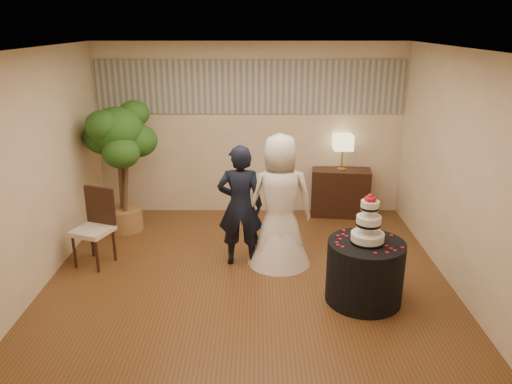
{
  "coord_description": "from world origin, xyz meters",
  "views": [
    {
      "loc": [
        0.12,
        -5.53,
        3.08
      ],
      "look_at": [
        0.1,
        0.4,
        1.05
      ],
      "focal_mm": 35.0,
      "sensor_mm": 36.0,
      "label": 1
    }
  ],
  "objects_px": {
    "side_chair": "(92,229)",
    "groom": "(240,206)",
    "bride": "(280,201)",
    "cake_table": "(365,272)",
    "ficus_tree": "(121,167)",
    "table_lamp": "(342,152)",
    "console": "(340,192)",
    "wedding_cake": "(369,218)"
  },
  "relations": [
    {
      "from": "side_chair",
      "to": "groom",
      "type": "bearing_deg",
      "value": 22.17
    },
    {
      "from": "bride",
      "to": "cake_table",
      "type": "bearing_deg",
      "value": 129.22
    },
    {
      "from": "cake_table",
      "to": "ficus_tree",
      "type": "xyz_separation_m",
      "value": [
        -3.29,
        2.07,
        0.65
      ]
    },
    {
      "from": "table_lamp",
      "to": "side_chair",
      "type": "height_order",
      "value": "table_lamp"
    },
    {
      "from": "table_lamp",
      "to": "ficus_tree",
      "type": "height_order",
      "value": "ficus_tree"
    },
    {
      "from": "console",
      "to": "groom",
      "type": "bearing_deg",
      "value": -125.2
    },
    {
      "from": "cake_table",
      "to": "table_lamp",
      "type": "relative_size",
      "value": 1.51
    },
    {
      "from": "ficus_tree",
      "to": "side_chair",
      "type": "height_order",
      "value": "ficus_tree"
    },
    {
      "from": "groom",
      "to": "side_chair",
      "type": "bearing_deg",
      "value": 2.8
    },
    {
      "from": "cake_table",
      "to": "ficus_tree",
      "type": "distance_m",
      "value": 3.94
    },
    {
      "from": "bride",
      "to": "console",
      "type": "xyz_separation_m",
      "value": [
        1.08,
        1.75,
        -0.49
      ]
    },
    {
      "from": "bride",
      "to": "wedding_cake",
      "type": "relative_size",
      "value": 3.03
    },
    {
      "from": "bride",
      "to": "side_chair",
      "type": "height_order",
      "value": "bride"
    },
    {
      "from": "bride",
      "to": "ficus_tree",
      "type": "height_order",
      "value": "ficus_tree"
    },
    {
      "from": "cake_table",
      "to": "wedding_cake",
      "type": "bearing_deg",
      "value": 90.0
    },
    {
      "from": "wedding_cake",
      "to": "console",
      "type": "distance_m",
      "value": 2.78
    },
    {
      "from": "groom",
      "to": "console",
      "type": "bearing_deg",
      "value": -130.65
    },
    {
      "from": "cake_table",
      "to": "side_chair",
      "type": "xyz_separation_m",
      "value": [
        -3.4,
        0.9,
        0.15
      ]
    },
    {
      "from": "cake_table",
      "to": "console",
      "type": "height_order",
      "value": "console"
    },
    {
      "from": "console",
      "to": "table_lamp",
      "type": "height_order",
      "value": "table_lamp"
    },
    {
      "from": "table_lamp",
      "to": "side_chair",
      "type": "xyz_separation_m",
      "value": [
        -3.54,
        -1.81,
        -0.57
      ]
    },
    {
      "from": "bride",
      "to": "cake_table",
      "type": "relative_size",
      "value": 2.01
    },
    {
      "from": "side_chair",
      "to": "ficus_tree",
      "type": "bearing_deg",
      "value": 105.39
    },
    {
      "from": "cake_table",
      "to": "side_chair",
      "type": "height_order",
      "value": "side_chair"
    },
    {
      "from": "groom",
      "to": "ficus_tree",
      "type": "height_order",
      "value": "ficus_tree"
    },
    {
      "from": "console",
      "to": "wedding_cake",
      "type": "bearing_deg",
      "value": -86.04
    },
    {
      "from": "bride",
      "to": "side_chair",
      "type": "bearing_deg",
      "value": -3.88
    },
    {
      "from": "console",
      "to": "side_chair",
      "type": "xyz_separation_m",
      "value": [
        -3.54,
        -1.81,
        0.11
      ]
    },
    {
      "from": "cake_table",
      "to": "bride",
      "type": "bearing_deg",
      "value": 134.47
    },
    {
      "from": "groom",
      "to": "ficus_tree",
      "type": "distance_m",
      "value": 2.16
    },
    {
      "from": "groom",
      "to": "console",
      "type": "relative_size",
      "value": 1.72
    },
    {
      "from": "cake_table",
      "to": "side_chair",
      "type": "distance_m",
      "value": 3.52
    },
    {
      "from": "wedding_cake",
      "to": "ficus_tree",
      "type": "height_order",
      "value": "ficus_tree"
    },
    {
      "from": "side_chair",
      "to": "wedding_cake",
      "type": "bearing_deg",
      "value": 6.04
    },
    {
      "from": "groom",
      "to": "wedding_cake",
      "type": "bearing_deg",
      "value": 148.55
    },
    {
      "from": "ficus_tree",
      "to": "groom",
      "type": "bearing_deg",
      "value": -31.52
    },
    {
      "from": "wedding_cake",
      "to": "side_chair",
      "type": "bearing_deg",
      "value": 165.16
    },
    {
      "from": "bride",
      "to": "cake_table",
      "type": "xyz_separation_m",
      "value": [
        0.94,
        -0.96,
        -0.52
      ]
    },
    {
      "from": "side_chair",
      "to": "cake_table",
      "type": "bearing_deg",
      "value": 6.04
    },
    {
      "from": "bride",
      "to": "wedding_cake",
      "type": "xyz_separation_m",
      "value": [
        0.94,
        -0.96,
        0.14
      ]
    },
    {
      "from": "groom",
      "to": "bride",
      "type": "distance_m",
      "value": 0.52
    },
    {
      "from": "bride",
      "to": "side_chair",
      "type": "relative_size",
      "value": 1.73
    }
  ]
}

